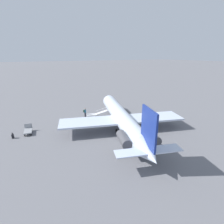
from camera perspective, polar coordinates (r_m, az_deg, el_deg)
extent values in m
plane|color=slate|center=(29.16, 2.76, -4.98)|extent=(600.00, 600.00, 0.00)
cylinder|color=silver|center=(28.45, 2.82, -1.39)|extent=(19.91, 8.18, 2.50)
cone|color=silver|center=(39.10, -1.38, 4.14)|extent=(3.34, 3.14, 2.45)
cone|color=silver|center=(18.49, 12.16, -13.39)|extent=(3.82, 3.28, 2.45)
cube|color=navy|center=(17.82, 11.89, -5.12)|extent=(3.41, 1.20, 4.00)
cube|color=silver|center=(18.60, 11.84, -12.27)|extent=(3.46, 7.13, 0.12)
cube|color=silver|center=(26.77, -8.03, -3.28)|extent=(6.26, 9.21, 0.25)
cube|color=silver|center=(29.44, 13.66, -1.61)|extent=(6.26, 9.21, 0.25)
cylinder|color=#4C4C51|center=(20.66, 3.85, -8.80)|extent=(3.20, 1.94, 1.12)
cylinder|color=#4C4C51|center=(21.79, 12.86, -7.74)|extent=(3.20, 1.94, 1.12)
cylinder|color=black|center=(34.97, 0.10, -0.37)|extent=(0.64, 0.33, 0.62)
cylinder|color=#4C4C51|center=(34.84, 0.10, 0.26)|extent=(0.11, 0.11, 0.19)
cylinder|color=black|center=(27.00, 1.52, -6.22)|extent=(0.64, 0.33, 0.62)
cylinder|color=#4C4C51|center=(26.84, 1.52, -5.43)|extent=(0.11, 0.11, 0.19)
cylinder|color=black|center=(27.57, 6.10, -5.79)|extent=(0.64, 0.33, 0.62)
cylinder|color=#4C4C51|center=(27.41, 6.12, -5.02)|extent=(0.11, 0.11, 0.19)
cube|color=silver|center=(33.94, -6.68, -1.20)|extent=(1.57, 2.04, 0.50)
cube|color=silver|center=(33.97, -3.35, -0.08)|extent=(1.51, 2.40, 0.74)
cube|color=silver|center=(34.24, -3.48, 0.95)|extent=(0.70, 2.14, 0.68)
cube|color=#23232D|center=(33.98, -8.71, -0.95)|extent=(0.27, 0.33, 0.85)
cylinder|color=#265972|center=(33.74, -8.77, 0.25)|extent=(0.36, 0.36, 0.65)
sphere|color=#936B4C|center=(33.61, -8.81, 0.97)|extent=(0.24, 0.24, 0.24)
cube|color=#23472D|center=(33.72, -9.23, 0.27)|extent=(0.32, 0.25, 0.44)
cube|color=gray|center=(29.65, -25.72, -5.56)|extent=(2.33, 1.40, 0.16)
cube|color=gray|center=(30.46, -25.69, -4.05)|extent=(0.23, 1.10, 0.70)
cylinder|color=black|center=(30.51, -26.37, -5.53)|extent=(0.37, 0.17, 0.36)
cylinder|color=black|center=(30.41, -24.72, -5.37)|extent=(0.37, 0.17, 0.36)
cylinder|color=black|center=(29.10, -26.62, -6.70)|extent=(0.37, 0.17, 0.36)
cylinder|color=black|center=(28.99, -24.89, -6.53)|extent=(0.37, 0.17, 0.36)
cube|color=black|center=(29.10, -29.65, -6.89)|extent=(0.41, 0.32, 0.64)
cube|color=black|center=(28.93, -29.79, -6.10)|extent=(0.08, 0.13, 0.24)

